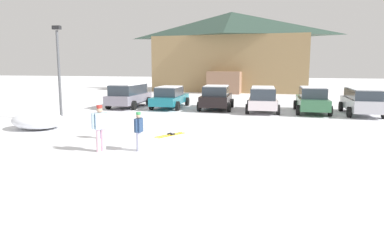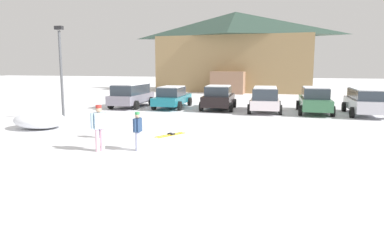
{
  "view_description": "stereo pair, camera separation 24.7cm",
  "coord_description": "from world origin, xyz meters",
  "px_view_note": "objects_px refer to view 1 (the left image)",
  "views": [
    {
      "loc": [
        3.11,
        -8.8,
        3.05
      ],
      "look_at": [
        -0.48,
        5.39,
        0.93
      ],
      "focal_mm": 32.0,
      "sensor_mm": 36.0,
      "label": 1
    },
    {
      "loc": [
        3.34,
        -8.74,
        3.05
      ],
      "look_at": [
        -0.48,
        5.39,
        0.93
      ],
      "focal_mm": 32.0,
      "sensor_mm": 36.0,
      "label": 2
    }
  ],
  "objects_px": {
    "ski_lodge": "(231,51)",
    "skier_teen_in_navy_coat": "(139,129)",
    "parked_black_sedan": "(216,97)",
    "parked_white_suv": "(263,98)",
    "skier_adult_in_blue_parka": "(100,126)",
    "plowed_snow_pile": "(38,120)",
    "parked_grey_wagon": "(129,95)",
    "lamp_post": "(59,68)",
    "parked_teal_hatchback": "(170,97)",
    "parked_silver_wagon": "(362,100)",
    "pair_of_skis": "(171,135)",
    "parked_green_coupe": "(312,100)",
    "skier_child_in_orange_jacket": "(100,125)"
  },
  "relations": [
    {
      "from": "lamp_post",
      "to": "skier_teen_in_navy_coat",
      "type": "bearing_deg",
      "value": -37.64
    },
    {
      "from": "ski_lodge",
      "to": "skier_teen_in_navy_coat",
      "type": "relative_size",
      "value": 13.13
    },
    {
      "from": "skier_adult_in_blue_parka",
      "to": "skier_teen_in_navy_coat",
      "type": "bearing_deg",
      "value": 18.56
    },
    {
      "from": "parked_silver_wagon",
      "to": "skier_teen_in_navy_coat",
      "type": "distance_m",
      "value": 15.49
    },
    {
      "from": "skier_teen_in_navy_coat",
      "to": "parked_black_sedan",
      "type": "bearing_deg",
      "value": 87.18
    },
    {
      "from": "parked_white_suv",
      "to": "skier_adult_in_blue_parka",
      "type": "distance_m",
      "value": 13.27
    },
    {
      "from": "parked_black_sedan",
      "to": "pair_of_skis",
      "type": "bearing_deg",
      "value": -92.21
    },
    {
      "from": "parked_white_suv",
      "to": "skier_adult_in_blue_parka",
      "type": "xyz_separation_m",
      "value": [
        -5.1,
        -12.26,
        0.05
      ]
    },
    {
      "from": "ski_lodge",
      "to": "lamp_post",
      "type": "xyz_separation_m",
      "value": [
        -6.01,
        -25.18,
        -1.82
      ]
    },
    {
      "from": "parked_white_suv",
      "to": "parked_black_sedan",
      "type": "bearing_deg",
      "value": 171.18
    },
    {
      "from": "parked_teal_hatchback",
      "to": "parked_silver_wagon",
      "type": "relative_size",
      "value": 1.02
    },
    {
      "from": "parked_teal_hatchback",
      "to": "parked_grey_wagon",
      "type": "bearing_deg",
      "value": -173.49
    },
    {
      "from": "parked_white_suv",
      "to": "skier_child_in_orange_jacket",
      "type": "relative_size",
      "value": 4.34
    },
    {
      "from": "lamp_post",
      "to": "parked_green_coupe",
      "type": "bearing_deg",
      "value": 26.26
    },
    {
      "from": "parked_black_sedan",
      "to": "parked_white_suv",
      "type": "distance_m",
      "value": 3.24
    },
    {
      "from": "plowed_snow_pile",
      "to": "parked_teal_hatchback",
      "type": "bearing_deg",
      "value": 69.25
    },
    {
      "from": "skier_child_in_orange_jacket",
      "to": "plowed_snow_pile",
      "type": "xyz_separation_m",
      "value": [
        -4.02,
        1.22,
        -0.14
      ]
    },
    {
      "from": "ski_lodge",
      "to": "parked_green_coupe",
      "type": "bearing_deg",
      "value": -66.9
    },
    {
      "from": "ski_lodge",
      "to": "plowed_snow_pile",
      "type": "xyz_separation_m",
      "value": [
        -5.55,
        -27.67,
        -4.33
      ]
    },
    {
      "from": "skier_adult_in_blue_parka",
      "to": "plowed_snow_pile",
      "type": "distance_m",
      "value": 6.12
    },
    {
      "from": "parked_teal_hatchback",
      "to": "skier_teen_in_navy_coat",
      "type": "height_order",
      "value": "parked_teal_hatchback"
    },
    {
      "from": "ski_lodge",
      "to": "plowed_snow_pile",
      "type": "relative_size",
      "value": 7.24
    },
    {
      "from": "parked_black_sedan",
      "to": "lamp_post",
      "type": "relative_size",
      "value": 0.8
    },
    {
      "from": "parked_black_sedan",
      "to": "parked_white_suv",
      "type": "relative_size",
      "value": 0.97
    },
    {
      "from": "parked_grey_wagon",
      "to": "skier_adult_in_blue_parka",
      "type": "distance_m",
      "value": 13.28
    },
    {
      "from": "parked_grey_wagon",
      "to": "skier_teen_in_navy_coat",
      "type": "distance_m",
      "value": 13.39
    },
    {
      "from": "pair_of_skis",
      "to": "lamp_post",
      "type": "xyz_separation_m",
      "value": [
        -7.14,
        2.38,
        2.91
      ]
    },
    {
      "from": "parked_green_coupe",
      "to": "parked_silver_wagon",
      "type": "relative_size",
      "value": 1.02
    },
    {
      "from": "pair_of_skis",
      "to": "parked_green_coupe",
      "type": "bearing_deg",
      "value": 53.98
    },
    {
      "from": "parked_silver_wagon",
      "to": "skier_adult_in_blue_parka",
      "type": "distance_m",
      "value": 16.65
    },
    {
      "from": "parked_black_sedan",
      "to": "ski_lodge",
      "type": "bearing_deg",
      "value": 94.71
    },
    {
      "from": "parked_white_suv",
      "to": "skier_teen_in_navy_coat",
      "type": "relative_size",
      "value": 3.05
    },
    {
      "from": "parked_green_coupe",
      "to": "plowed_snow_pile",
      "type": "height_order",
      "value": "parked_green_coupe"
    },
    {
      "from": "parked_green_coupe",
      "to": "pair_of_skis",
      "type": "bearing_deg",
      "value": -126.02
    },
    {
      "from": "parked_white_suv",
      "to": "skier_teen_in_navy_coat",
      "type": "distance_m",
      "value": 12.43
    },
    {
      "from": "ski_lodge",
      "to": "parked_silver_wagon",
      "type": "bearing_deg",
      "value": -59.92
    },
    {
      "from": "skier_child_in_orange_jacket",
      "to": "plowed_snow_pile",
      "type": "bearing_deg",
      "value": 163.19
    },
    {
      "from": "skier_child_in_orange_jacket",
      "to": "ski_lodge",
      "type": "bearing_deg",
      "value": 86.97
    },
    {
      "from": "parked_green_coupe",
      "to": "parked_silver_wagon",
      "type": "bearing_deg",
      "value": -3.9
    },
    {
      "from": "parked_black_sedan",
      "to": "skier_child_in_orange_jacket",
      "type": "distance_m",
      "value": 11.14
    },
    {
      "from": "parked_teal_hatchback",
      "to": "pair_of_skis",
      "type": "distance_m",
      "value": 9.96
    },
    {
      "from": "skier_child_in_orange_jacket",
      "to": "lamp_post",
      "type": "bearing_deg",
      "value": 140.33
    },
    {
      "from": "parked_green_coupe",
      "to": "skier_child_in_orange_jacket",
      "type": "xyz_separation_m",
      "value": [
        -9.36,
        -10.54,
        -0.29
      ]
    },
    {
      "from": "skier_child_in_orange_jacket",
      "to": "skier_teen_in_navy_coat",
      "type": "xyz_separation_m",
      "value": [
        2.42,
        -1.61,
        0.24
      ]
    },
    {
      "from": "skier_child_in_orange_jacket",
      "to": "skier_teen_in_navy_coat",
      "type": "distance_m",
      "value": 2.91
    },
    {
      "from": "parked_grey_wagon",
      "to": "parked_teal_hatchback",
      "type": "distance_m",
      "value": 3.08
    },
    {
      "from": "parked_white_suv",
      "to": "pair_of_skis",
      "type": "xyz_separation_m",
      "value": [
        -3.57,
        -8.89,
        -0.87
      ]
    },
    {
      "from": "ski_lodge",
      "to": "plowed_snow_pile",
      "type": "height_order",
      "value": "ski_lodge"
    },
    {
      "from": "ski_lodge",
      "to": "lamp_post",
      "type": "relative_size",
      "value": 3.57
    },
    {
      "from": "parked_white_suv",
      "to": "parked_grey_wagon",
      "type": "bearing_deg",
      "value": 178.78
    }
  ]
}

